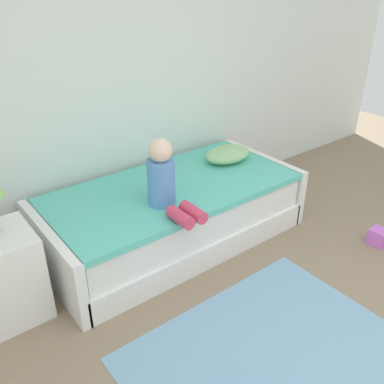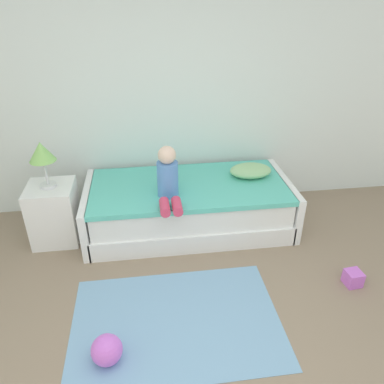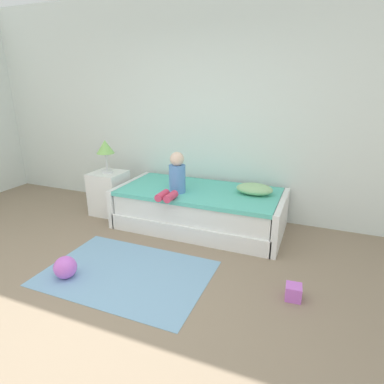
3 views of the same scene
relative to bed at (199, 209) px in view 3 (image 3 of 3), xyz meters
The scene contains 10 objects.
ground_plane 2.02m from the bed, 92.88° to the right, with size 9.20×9.20×0.00m, color gray.
wall_rear 1.35m from the bed, 99.53° to the left, with size 7.20×0.10×2.90m, color silver.
bed is the anchor object (origin of this frame).
nightstand 1.35m from the bed, behind, with size 0.44×0.44×0.60m, color white.
table_lamp 1.52m from the bed, behind, with size 0.24×0.24×0.45m.
child_figure 0.56m from the bed, 134.26° to the right, with size 0.20×0.51×0.50m.
pillow 0.75m from the bed, ahead, with size 0.44×0.30×0.13m, color #99CC8C.
toy_ball 1.76m from the bed, 115.99° to the right, with size 0.22×0.22×0.22m, color #CC66D8.
area_rug 1.35m from the bed, 101.58° to the right, with size 1.60×1.10×0.01m, color #7AA8CC.
toy_block 1.70m from the bed, 40.30° to the right, with size 0.13×0.13×0.13m, color #CC66D8.
Camera 3 is at (1.46, -1.60, 1.78)m, focal length 30.10 mm.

